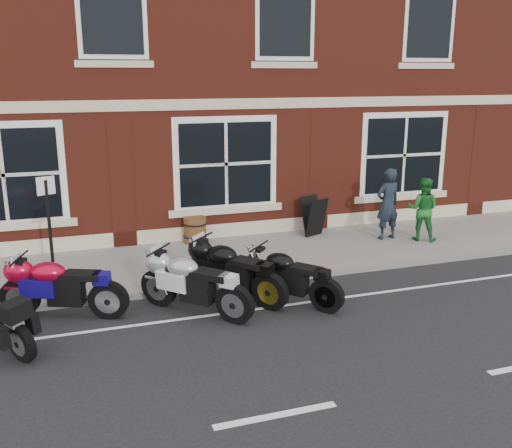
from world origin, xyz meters
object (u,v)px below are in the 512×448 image
object	(u,v)px
pedestrian_left	(388,204)
barrel_planter	(195,230)
parking_sign	(50,230)
moto_sport_red	(61,285)
moto_sport_black	(233,269)
moto_naked_black	(289,275)
a_board_sign	(314,216)
moto_sport_silver	(194,281)
pedestrian_right	(423,209)

from	to	relation	value
pedestrian_left	barrel_planter	size ratio (longest dim) A/B	2.78
barrel_planter	parking_sign	world-z (taller)	parking_sign
pedestrian_left	barrel_planter	bearing A→B (deg)	-20.60
moto_sport_red	moto_sport_black	bearing A→B (deg)	-70.13
moto_sport_black	parking_sign	world-z (taller)	parking_sign
moto_naked_black	barrel_planter	size ratio (longest dim) A/B	2.75
a_board_sign	barrel_planter	world-z (taller)	a_board_sign
moto_sport_black	moto_sport_silver	distance (m)	0.92
moto_sport_black	parking_sign	bearing A→B (deg)	129.88
moto_sport_red	moto_sport_black	xyz separation A→B (m)	(3.01, -0.18, 0.01)
pedestrian_right	moto_sport_red	bearing A→B (deg)	50.06
moto_sport_red	pedestrian_left	xyz separation A→B (m)	(7.66, 2.14, 0.42)
moto_naked_black	moto_sport_red	bearing A→B (deg)	132.35
moto_sport_red	pedestrian_left	world-z (taller)	pedestrian_left
pedestrian_left	pedestrian_right	distance (m)	0.85
moto_sport_black	barrel_planter	world-z (taller)	moto_sport_black
moto_sport_silver	barrel_planter	size ratio (longest dim) A/B	2.81
moto_sport_red	pedestrian_right	size ratio (longest dim) A/B	1.37
moto_naked_black	parking_sign	distance (m)	4.33
moto_naked_black	a_board_sign	xyz separation A→B (m)	(2.16, 3.70, 0.06)
barrel_planter	moto_naked_black	bearing A→B (deg)	-78.01
moto_naked_black	pedestrian_left	size ratio (longest dim) A/B	0.99
pedestrian_left	barrel_planter	world-z (taller)	pedestrian_left
a_board_sign	pedestrian_right	bearing A→B (deg)	-50.50
moto_sport_silver	pedestrian_right	bearing A→B (deg)	-22.06
moto_sport_red	parking_sign	distance (m)	1.02
pedestrian_left	parking_sign	size ratio (longest dim) A/B	0.78
parking_sign	pedestrian_right	bearing A→B (deg)	-15.07
a_board_sign	moto_sport_black	bearing A→B (deg)	-155.86
moto_sport_red	moto_naked_black	size ratio (longest dim) A/B	1.22
moto_sport_red	barrel_planter	size ratio (longest dim) A/B	3.35
parking_sign	moto_sport_black	bearing A→B (deg)	-36.48
pedestrian_left	a_board_sign	distance (m)	1.84
a_board_sign	parking_sign	size ratio (longest dim) A/B	0.43
moto_naked_black	a_board_sign	distance (m)	4.29
parking_sign	moto_sport_silver	bearing A→B (deg)	-49.58
barrel_planter	parking_sign	xyz separation A→B (m)	(-3.20, -2.75, 0.98)
pedestrian_right	barrel_planter	bearing A→B (deg)	21.92
pedestrian_left	pedestrian_right	bearing A→B (deg)	147.54
moto_naked_black	pedestrian_left	world-z (taller)	pedestrian_left
moto_sport_silver	barrel_planter	world-z (taller)	moto_sport_silver
moto_sport_silver	pedestrian_right	xyz separation A→B (m)	(6.22, 2.34, 0.30)
moto_naked_black	pedestrian_right	size ratio (longest dim) A/B	1.13
moto_sport_silver	a_board_sign	bearing A→B (deg)	0.04
moto_sport_red	a_board_sign	world-z (taller)	a_board_sign
moto_sport_black	a_board_sign	size ratio (longest dim) A/B	1.98
moto_naked_black	parking_sign	bearing A→B (deg)	125.00
pedestrian_left	pedestrian_right	xyz separation A→B (m)	(0.75, -0.37, -0.11)
moto_sport_red	pedestrian_left	size ratio (longest dim) A/B	1.21
moto_sport_black	parking_sign	distance (m)	3.32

